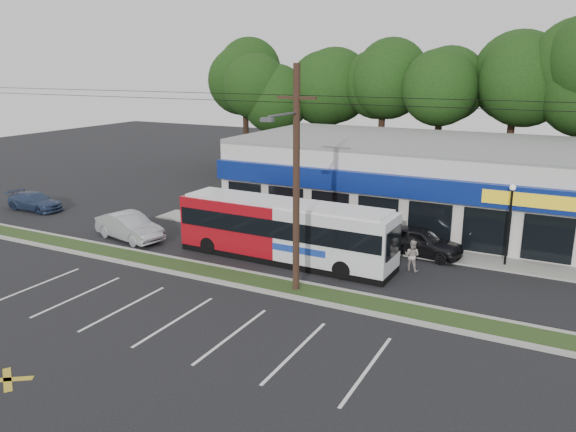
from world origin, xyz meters
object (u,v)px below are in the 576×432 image
(metrobus, at_px, (285,229))
(pedestrian_b, at_px, (412,255))
(car_dark, at_px, (420,241))
(pedestrian_a, at_px, (386,248))
(car_blue, at_px, (35,201))
(utility_pole, at_px, (292,173))
(car_silver, at_px, (129,227))
(lamp_post, at_px, (510,216))

(metrobus, distance_m, pedestrian_b, 6.59)
(car_dark, height_order, pedestrian_a, pedestrian_a)
(car_blue, bearing_deg, metrobus, -92.87)
(car_dark, distance_m, pedestrian_a, 2.73)
(utility_pole, distance_m, pedestrian_a, 7.29)
(car_blue, height_order, pedestrian_b, pedestrian_b)
(car_silver, xyz_separation_m, car_blue, (-10.84, 2.23, -0.15))
(car_dark, bearing_deg, pedestrian_a, 164.13)
(lamp_post, bearing_deg, pedestrian_a, -152.63)
(car_dark, bearing_deg, pedestrian_b, -166.42)
(car_silver, bearing_deg, metrobus, -72.21)
(lamp_post, distance_m, car_silver, 20.93)
(metrobus, height_order, car_dark, metrobus)
(lamp_post, relative_size, metrobus, 0.36)
(car_blue, relative_size, pedestrian_a, 2.23)
(lamp_post, bearing_deg, metrobus, -157.57)
(pedestrian_a, bearing_deg, metrobus, -12.31)
(metrobus, relative_size, pedestrian_b, 7.49)
(car_silver, xyz_separation_m, pedestrian_a, (14.75, 2.50, 0.20))
(metrobus, relative_size, car_dark, 2.58)
(car_dark, relative_size, car_silver, 0.97)
(car_silver, relative_size, pedestrian_b, 2.99)
(car_silver, distance_m, pedestrian_a, 14.96)
(pedestrian_b, bearing_deg, metrobus, 20.36)
(car_dark, bearing_deg, lamp_post, -78.53)
(lamp_post, distance_m, pedestrian_a, 6.32)
(lamp_post, xyz_separation_m, pedestrian_b, (-4.06, -2.80, -1.88))
(utility_pole, bearing_deg, lamp_post, 43.95)
(car_dark, relative_size, car_blue, 1.06)
(car_blue, bearing_deg, pedestrian_b, -88.88)
(utility_pole, xyz_separation_m, car_silver, (-11.99, 2.57, -4.64))
(car_dark, height_order, car_silver, car_dark)
(car_dark, distance_m, pedestrian_b, 2.51)
(pedestrian_a, height_order, pedestrian_b, pedestrian_a)
(metrobus, bearing_deg, car_silver, -172.80)
(metrobus, xyz_separation_m, car_dark, (6.09, 4.00, -0.89))
(metrobus, distance_m, pedestrian_a, 5.28)
(car_silver, bearing_deg, pedestrian_b, -69.24)
(lamp_post, relative_size, car_dark, 0.93)
(utility_pole, xyz_separation_m, car_dark, (3.84, 7.57, -4.63))
(car_silver, relative_size, pedestrian_a, 2.43)
(utility_pole, relative_size, lamp_post, 11.76)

